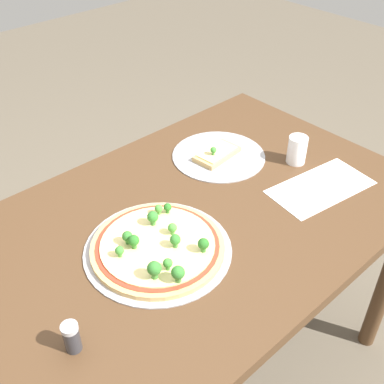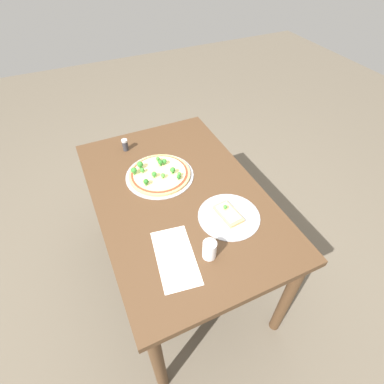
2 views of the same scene
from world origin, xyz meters
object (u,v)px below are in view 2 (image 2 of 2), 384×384
at_px(condiment_shaker, 125,145).
at_px(pizza_tray_slice, 229,215).
at_px(pizza_tray_whole, 159,174).
at_px(drinking_cup, 209,250).
at_px(dining_table, 179,206).

bearing_deg(condiment_shaker, pizza_tray_slice, -157.11).
xyz_separation_m(pizza_tray_whole, drinking_cup, (-0.59, -0.02, 0.03)).
relative_size(dining_table, pizza_tray_whole, 3.43).
relative_size(dining_table, drinking_cup, 14.29).
distance_m(dining_table, pizza_tray_whole, 0.21).
bearing_deg(drinking_cup, pizza_tray_slice, -49.39).
bearing_deg(pizza_tray_whole, dining_table, -166.19).
distance_m(dining_table, pizza_tray_slice, 0.32).
xyz_separation_m(dining_table, drinking_cup, (-0.41, 0.03, 0.14)).
relative_size(pizza_tray_whole, condiment_shaker, 5.09).
distance_m(dining_table, condiment_shaker, 0.53).
relative_size(pizza_tray_whole, drinking_cup, 4.17).
bearing_deg(drinking_cup, dining_table, -3.76).
bearing_deg(dining_table, condiment_shaker, 16.83).
bearing_deg(condiment_shaker, drinking_cup, -172.41).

